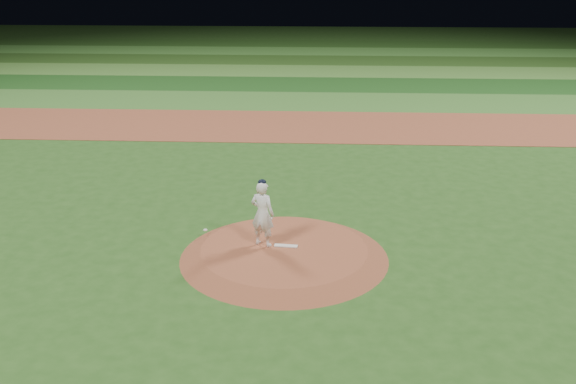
{
  "coord_description": "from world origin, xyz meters",
  "views": [
    {
      "loc": [
        0.89,
        -15.32,
        7.47
      ],
      "look_at": [
        0.0,
        2.0,
        1.1
      ],
      "focal_mm": 40.0,
      "sensor_mm": 36.0,
      "label": 1
    }
  ],
  "objects": [
    {
      "name": "pitching_rubber",
      "position": [
        0.04,
        0.13,
        0.27
      ],
      "size": [
        0.63,
        0.21,
        0.03
      ],
      "primitive_type": "cube",
      "rotation": [
        0.0,
        0.0,
        -0.09
      ],
      "color": "white",
      "rests_on": "pitchers_mound"
    },
    {
      "name": "outfield_stripe_3",
      "position": [
        0.0,
        34.5,
        0.01
      ],
      "size": [
        70.0,
        5.0,
        0.02
      ],
      "primitive_type": "cube",
      "color": "#244A17",
      "rests_on": "ground"
    },
    {
      "name": "ground",
      "position": [
        0.0,
        0.0,
        0.0
      ],
      "size": [
        120.0,
        120.0,
        0.0
      ],
      "primitive_type": "plane",
      "color": "#254E19",
      "rests_on": "ground"
    },
    {
      "name": "rosin_bag",
      "position": [
        -2.27,
        1.01,
        0.28
      ],
      "size": [
        0.12,
        0.12,
        0.07
      ],
      "primitive_type": "ellipsoid",
      "color": "silver",
      "rests_on": "pitchers_mound"
    },
    {
      "name": "pitchers_mound",
      "position": [
        0.0,
        0.0,
        0.12
      ],
      "size": [
        5.5,
        5.5,
        0.25
      ],
      "primitive_type": "cone",
      "color": "brown",
      "rests_on": "ground"
    },
    {
      "name": "outfield_stripe_2",
      "position": [
        0.0,
        29.5,
        0.01
      ],
      "size": [
        70.0,
        5.0,
        0.02
      ],
      "primitive_type": "cube",
      "color": "#427A2C",
      "rests_on": "ground"
    },
    {
      "name": "infield_dirt_band",
      "position": [
        0.0,
        14.0,
        0.01
      ],
      "size": [
        70.0,
        6.0,
        0.02
      ],
      "primitive_type": "cube",
      "color": "brown",
      "rests_on": "ground"
    },
    {
      "name": "pitcher_on_mound",
      "position": [
        -0.58,
        0.19,
        1.16
      ],
      "size": [
        0.77,
        0.64,
        1.85
      ],
      "color": "white",
      "rests_on": "pitchers_mound"
    },
    {
      "name": "outfield_stripe_4",
      "position": [
        0.0,
        39.5,
        0.01
      ],
      "size": [
        70.0,
        5.0,
        0.02
      ],
      "primitive_type": "cube",
      "color": "#3B792C",
      "rests_on": "ground"
    },
    {
      "name": "outfield_stripe_5",
      "position": [
        0.0,
        44.5,
        0.01
      ],
      "size": [
        70.0,
        5.0,
        0.02
      ],
      "primitive_type": "cube",
      "color": "#224C18",
      "rests_on": "ground"
    },
    {
      "name": "outfield_stripe_1",
      "position": [
        0.0,
        24.5,
        0.01
      ],
      "size": [
        70.0,
        5.0,
        0.02
      ],
      "primitive_type": "cube",
      "color": "#184616",
      "rests_on": "ground"
    },
    {
      "name": "outfield_stripe_0",
      "position": [
        0.0,
        19.5,
        0.01
      ],
      "size": [
        70.0,
        5.0,
        0.02
      ],
      "primitive_type": "cube",
      "color": "#366B27",
      "rests_on": "ground"
    }
  ]
}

